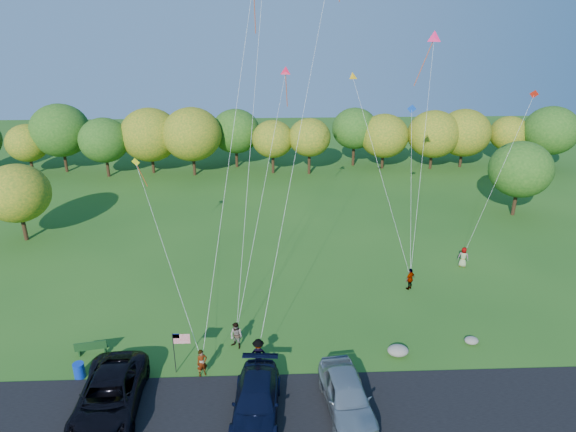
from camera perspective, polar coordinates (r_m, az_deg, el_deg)
name	(u,v)px	position (r m, az deg, el deg)	size (l,w,h in m)	color
ground	(277,364)	(31.24, -1.27, -16.12)	(140.00, 140.00, 0.00)	#215016
asphalt_lane	(278,414)	(28.21, -1.10, -21.15)	(44.00, 6.00, 0.06)	black
treeline	(253,137)	(62.27, -3.96, 8.76)	(74.95, 27.94, 8.26)	#3D2916
minivan_dark	(109,396)	(29.19, -19.25, -18.39)	(3.08, 6.68, 1.86)	black
minivan_navy	(256,401)	(27.67, -3.54, -19.81)	(2.33, 5.73, 1.66)	black
minivan_silver	(347,395)	(27.94, 6.54, -19.15)	(2.21, 5.49, 1.87)	#9EA5A9
flyer_a	(202,363)	(30.34, -9.53, -15.81)	(0.61, 0.40, 1.69)	#4C4C59
flyer_b	(236,336)	(32.12, -5.77, -13.08)	(0.84, 0.66, 1.73)	#4C4C59
flyer_c	(258,353)	(30.57, -3.31, -14.98)	(1.18, 0.68, 1.83)	#4C4C59
flyer_d	(410,279)	(38.91, 13.42, -6.82)	(0.99, 0.41, 1.68)	#4C4C59
flyer_e	(463,257)	(43.31, 18.90, -4.33)	(0.81, 0.53, 1.66)	#4C4C59
park_bench	(91,348)	(33.66, -21.02, -13.51)	(1.83, 0.61, 1.01)	#143716
trash_barrel	(79,371)	(32.27, -22.19, -15.61)	(0.62, 0.62, 0.92)	#0A2EA4
flag_assembly	(179,343)	(30.10, -12.07, -13.65)	(0.98, 0.63, 2.64)	black
boulder_near	(398,351)	(32.38, 12.12, -14.41)	(1.27, 0.99, 0.63)	#A0998C
boulder_far	(471,340)	(34.58, 19.71, -12.89)	(0.86, 0.71, 0.45)	gray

